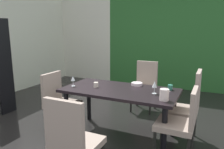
% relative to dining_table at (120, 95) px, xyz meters
% --- Properties ---
extents(ground_plane, '(5.95, 6.19, 0.02)m').
position_rel_dining_table_xyz_m(ground_plane, '(-0.48, 0.08, -0.64)').
color(ground_plane, black).
extents(back_panel_interior, '(1.81, 0.10, 2.80)m').
position_rel_dining_table_xyz_m(back_panel_interior, '(-2.55, 3.12, 0.77)').
color(back_panel_interior, silver).
rests_on(back_panel_interior, ground_plane).
extents(garden_window_panel, '(4.14, 0.10, 2.80)m').
position_rel_dining_table_xyz_m(garden_window_panel, '(0.42, 3.12, 0.77)').
color(garden_window_panel, '#28612A').
rests_on(garden_window_panel, ground_plane).
extents(dining_table, '(1.66, 0.84, 0.72)m').
position_rel_dining_table_xyz_m(dining_table, '(0.00, 0.00, 0.00)').
color(dining_table, black).
rests_on(dining_table, ground_plane).
extents(chair_right_near, '(0.44, 0.44, 0.91)m').
position_rel_dining_table_xyz_m(chair_right_near, '(0.92, -0.26, -0.12)').
color(chair_right_near, gray).
rests_on(chair_right_near, ground_plane).
extents(chair_head_far, '(0.44, 0.45, 0.96)m').
position_rel_dining_table_xyz_m(chair_head_far, '(0.01, 1.23, -0.11)').
color(chair_head_far, gray).
rests_on(chair_head_far, ground_plane).
extents(chair_head_near, '(0.44, 0.44, 0.97)m').
position_rel_dining_table_xyz_m(chair_head_near, '(0.03, -1.23, -0.10)').
color(chair_head_near, gray).
rests_on(chair_head_near, ground_plane).
extents(chair_left_near, '(0.45, 0.44, 0.92)m').
position_rel_dining_table_xyz_m(chair_left_near, '(-0.92, -0.26, -0.12)').
color(chair_left_near, gray).
rests_on(chair_left_near, ground_plane).
extents(chair_right_far, '(0.44, 0.44, 1.03)m').
position_rel_dining_table_xyz_m(chair_right_far, '(0.93, 0.26, -0.08)').
color(chair_right_far, gray).
rests_on(chair_right_far, ground_plane).
extents(wine_glass_left, '(0.07, 0.07, 0.17)m').
position_rel_dining_table_xyz_m(wine_glass_left, '(0.51, -0.01, 0.22)').
color(wine_glass_left, silver).
rests_on(wine_glass_left, dining_table).
extents(wine_glass_near_window, '(0.06, 0.06, 0.16)m').
position_rel_dining_table_xyz_m(wine_glass_near_window, '(-0.72, -0.15, 0.20)').
color(wine_glass_near_window, silver).
rests_on(wine_glass_near_window, dining_table).
extents(serving_bowl_corner, '(0.17, 0.17, 0.05)m').
position_rel_dining_table_xyz_m(serving_bowl_corner, '(0.15, 0.31, 0.11)').
color(serving_bowl_corner, silver).
rests_on(serving_bowl_corner, dining_table).
extents(cup_south, '(0.07, 0.07, 0.08)m').
position_rel_dining_table_xyz_m(cup_south, '(-0.37, -0.05, 0.13)').
color(cup_south, beige).
rests_on(cup_south, dining_table).
extents(cup_front, '(0.07, 0.07, 0.07)m').
position_rel_dining_table_xyz_m(cup_front, '(0.67, 0.28, 0.13)').
color(cup_front, '#2E7962').
rests_on(cup_front, dining_table).
extents(pitcher_east, '(0.13, 0.11, 0.15)m').
position_rel_dining_table_xyz_m(pitcher_east, '(0.69, -0.24, 0.16)').
color(pitcher_east, white).
rests_on(pitcher_east, dining_table).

